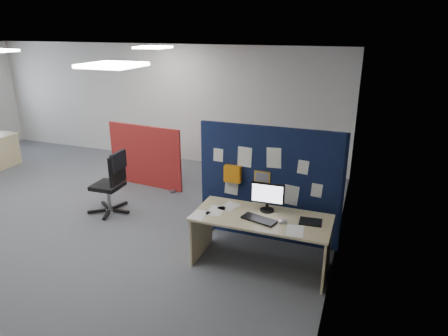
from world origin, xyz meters
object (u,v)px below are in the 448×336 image
(red_divider, at_px, (145,157))
(office_chair, at_px, (113,179))
(navy_divider, at_px, (268,185))
(main_desk, at_px, (262,227))
(monitor_main, at_px, (268,196))

(red_divider, distance_m, office_chair, 1.31)
(navy_divider, relative_size, red_divider, 1.28)
(main_desk, height_order, red_divider, red_divider)
(main_desk, xyz_separation_m, monitor_main, (0.02, 0.15, 0.39))
(red_divider, bearing_deg, monitor_main, -25.49)
(monitor_main, bearing_deg, office_chair, 168.10)
(main_desk, distance_m, red_divider, 3.54)
(main_desk, relative_size, office_chair, 1.63)
(monitor_main, bearing_deg, red_divider, 146.84)
(main_desk, bearing_deg, monitor_main, 83.53)
(red_divider, xyz_separation_m, office_chair, (0.15, -1.30, 0.01))
(navy_divider, xyz_separation_m, red_divider, (-2.83, 1.24, -0.26))
(monitor_main, xyz_separation_m, office_chair, (-2.82, 0.49, -0.33))
(main_desk, height_order, monitor_main, monitor_main)
(navy_divider, relative_size, main_desk, 1.19)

